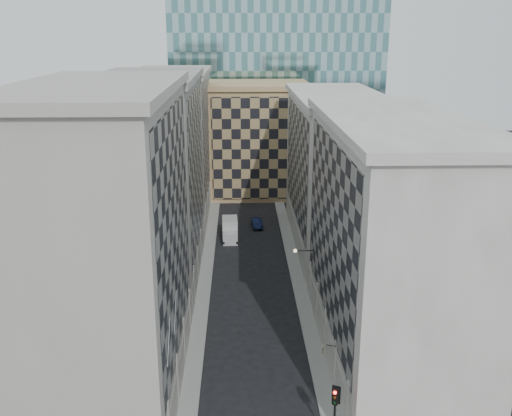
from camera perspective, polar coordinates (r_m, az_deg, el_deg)
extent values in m
cube|color=#999893|center=(64.45, -5.15, -7.48)|extent=(1.50, 100.00, 0.15)
cube|color=#999893|center=(64.66, 4.25, -7.37)|extent=(1.50, 100.00, 0.15)
cube|color=#A09A90|center=(43.45, -14.58, -4.20)|extent=(10.00, 22.00, 23.00)
cube|color=gray|center=(42.11, -8.24, -2.33)|extent=(0.25, 19.36, 18.00)
cube|color=#A09A90|center=(47.15, -7.73, -15.49)|extent=(0.45, 21.12, 3.20)
cube|color=#A09A90|center=(40.75, -15.85, 11.50)|extent=(10.80, 22.80, 0.70)
cylinder|color=#A09A90|center=(44.56, -8.32, -16.75)|extent=(0.90, 0.90, 4.40)
cylinder|color=#A09A90|center=(49.18, -7.61, -13.17)|extent=(0.90, 0.90, 4.40)
cylinder|color=#A09A90|center=(53.97, -7.04, -10.21)|extent=(0.90, 0.90, 4.40)
cube|color=gray|center=(64.20, -10.40, 2.57)|extent=(10.00, 22.00, 22.00)
cube|color=gray|center=(63.28, -6.09, 3.95)|extent=(0.25, 19.36, 17.00)
cube|color=gray|center=(66.64, -5.87, -5.21)|extent=(0.45, 21.12, 3.20)
cube|color=gray|center=(62.34, -10.98, 12.71)|extent=(10.80, 22.80, 0.70)
cylinder|color=gray|center=(58.88, -6.57, -7.74)|extent=(0.90, 0.90, 4.40)
cylinder|color=gray|center=(63.89, -6.18, -5.65)|extent=(0.90, 0.90, 4.40)
cylinder|color=gray|center=(68.98, -5.85, -3.87)|extent=(0.90, 0.90, 4.40)
cylinder|color=gray|center=(74.12, -5.57, -2.34)|extent=(0.90, 0.90, 4.40)
cube|color=#A09A90|center=(85.58, -8.28, 6.00)|extent=(10.00, 22.00, 21.00)
cube|color=gray|center=(84.89, -5.02, 7.06)|extent=(0.25, 19.36, 16.00)
cube|color=#A09A90|center=(87.33, -4.90, 0.33)|extent=(0.45, 21.12, 3.20)
cube|color=#A09A90|center=(84.16, -8.60, 13.26)|extent=(10.80, 22.80, 0.70)
cylinder|color=#A09A90|center=(79.31, -5.32, -1.00)|extent=(0.90, 0.90, 4.40)
cylinder|color=#A09A90|center=(84.54, -5.10, 0.17)|extent=(0.90, 0.90, 4.40)
cylinder|color=#A09A90|center=(89.80, -4.91, 1.20)|extent=(0.90, 0.90, 4.40)
cylinder|color=#A09A90|center=(95.09, -4.74, 2.12)|extent=(0.90, 0.90, 4.40)
cube|color=#AFAAA0|center=(48.22, 13.17, -3.84)|extent=(10.00, 26.00, 20.00)
cube|color=gray|center=(46.69, 7.49, -2.26)|extent=(0.25, 22.88, 15.00)
cube|color=#AFAAA0|center=(50.86, 7.14, -12.83)|extent=(0.45, 24.96, 3.20)
cube|color=#AFAAA0|center=(45.60, 14.06, 8.39)|extent=(10.80, 26.80, 0.70)
cylinder|color=#AFAAA0|center=(42.00, 9.62, -19.20)|extent=(0.90, 0.90, 4.40)
cylinder|color=#AFAAA0|center=(46.20, 8.35, -15.39)|extent=(0.90, 0.90, 4.40)
cylinder|color=#AFAAA0|center=(50.58, 7.34, -12.23)|extent=(0.90, 0.90, 4.40)
cylinder|color=#AFAAA0|center=(55.11, 6.50, -9.58)|extent=(0.90, 0.90, 4.40)
cylinder|color=#AFAAA0|center=(59.75, 5.81, -7.33)|extent=(0.90, 0.90, 4.40)
cube|color=#AFAAA0|center=(73.59, 7.93, 3.37)|extent=(10.00, 28.00, 19.00)
cube|color=gray|center=(72.59, 4.17, 4.52)|extent=(0.25, 24.64, 14.00)
cube|color=#AFAAA0|center=(75.23, 4.07, -2.48)|extent=(0.45, 26.88, 3.20)
cube|color=#AFAAA0|center=(71.88, 8.26, 11.01)|extent=(10.80, 28.80, 0.70)
cube|color=tan|center=(98.13, 0.20, 6.73)|extent=(16.00, 14.00, 18.00)
cube|color=tan|center=(91.17, 0.36, 5.91)|extent=(15.20, 0.25, 16.50)
cube|color=tan|center=(96.85, 0.21, 12.21)|extent=(16.80, 14.80, 0.80)
cube|color=#2D2823|center=(111.18, -1.09, 10.59)|extent=(6.00, 6.00, 28.00)
cube|color=#2D2823|center=(110.43, -1.14, 18.18)|extent=(7.00, 7.00, 1.40)
cylinder|color=gray|center=(37.86, -8.73, -13.07)|extent=(0.10, 2.33, 2.33)
cylinder|color=gray|center=(41.34, -8.08, -10.28)|extent=(0.10, 2.33, 2.33)
cylinder|color=black|center=(56.75, 4.85, -4.28)|extent=(1.80, 0.08, 0.08)
sphere|color=#FFE5B2|center=(56.66, 3.95, -4.29)|extent=(0.36, 0.36, 0.36)
cube|color=black|center=(39.61, 7.95, -18.15)|extent=(0.45, 0.42, 1.17)
cube|color=black|center=(39.77, 8.02, -18.00)|extent=(0.55, 0.28, 1.33)
sphere|color=#FF0C07|center=(39.25, 7.90, -17.82)|extent=(0.21, 0.21, 0.21)
sphere|color=#331E05|center=(39.48, 7.88, -18.29)|extent=(0.21, 0.21, 0.21)
sphere|color=black|center=(39.71, 7.86, -18.75)|extent=(0.21, 0.21, 0.21)
cube|color=#BCBCBC|center=(75.74, -2.60, -2.96)|extent=(2.00, 2.17, 1.59)
cube|color=#BCBCBC|center=(77.70, -2.63, -1.98)|extent=(2.12, 3.23, 2.73)
cylinder|color=black|center=(75.21, -3.26, -3.45)|extent=(0.29, 0.80, 0.79)
cylinder|color=black|center=(75.23, -1.91, -3.42)|extent=(0.29, 0.80, 0.79)
cylinder|color=black|center=(79.02, -3.27, -2.41)|extent=(0.29, 0.80, 0.79)
cylinder|color=black|center=(79.04, -1.99, -2.38)|extent=(0.29, 0.80, 0.79)
imported|color=#0F173A|center=(81.90, 0.07, -1.47)|extent=(1.71, 4.01, 1.29)
cylinder|color=black|center=(44.85, 7.55, -13.49)|extent=(0.71, 0.32, 0.06)
cube|color=beige|center=(44.95, 6.67, -13.93)|extent=(0.28, 0.62, 0.64)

